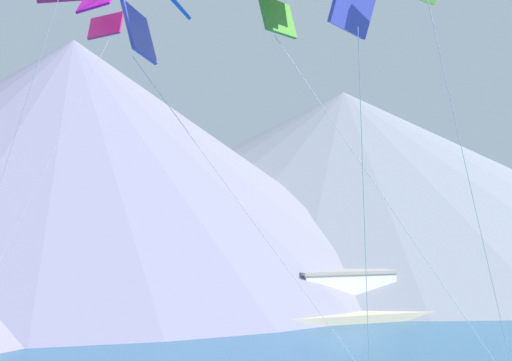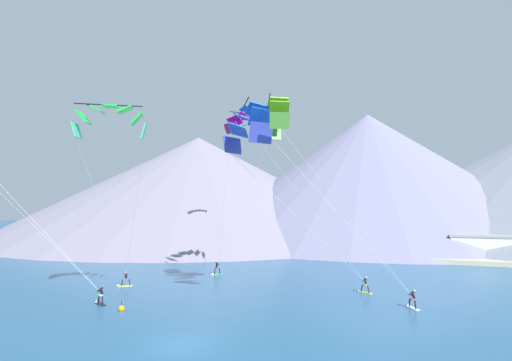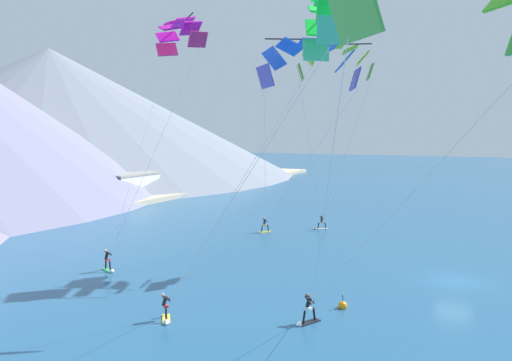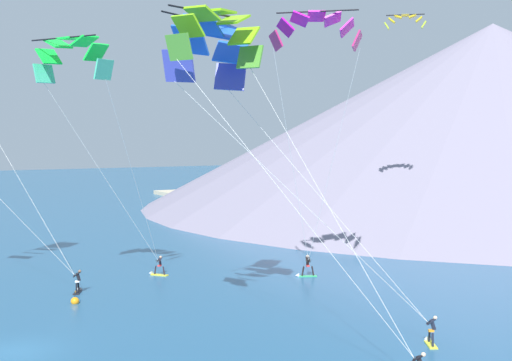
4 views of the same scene
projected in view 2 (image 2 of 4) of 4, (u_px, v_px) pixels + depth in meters
ground_plane at (180, 345)px, 25.51m from camera, size 400.00×400.00×0.00m
kitesurfer_near_lead at (411, 302)px, 34.82m from camera, size 1.32×1.66×1.66m
kitesurfer_near_trail at (216, 270)px, 51.32m from camera, size 1.08×1.75×1.81m
kitesurfer_mid_center at (100, 298)px, 36.11m from camera, size 1.74×1.12×1.75m
kitesurfer_far_left at (124, 282)px, 44.02m from camera, size 1.64×1.36×1.64m
kitesurfer_far_right at (363, 288)px, 40.88m from camera, size 1.70×1.24×1.69m
parafoil_kite_near_lead at (277, 115)px, 34.96m from camera, size 12.76×7.65×16.74m
parafoil_kite_near_trail at (249, 124)px, 47.80m from camera, size 7.83×6.25×18.49m
parafoil_kite_far_left at (111, 118)px, 36.24m from camera, size 7.15×10.05×16.81m
parafoil_kite_far_right at (249, 124)px, 37.06m from camera, size 13.05×11.95×16.77m
parafoil_kite_distant_high_outer at (235, 127)px, 64.96m from camera, size 3.16×3.29×1.27m
race_marker_buoy at (121, 309)px, 33.89m from camera, size 0.56×0.56×1.02m
shoreline_strip at (319, 253)px, 71.44m from camera, size 180.00×10.00×0.70m
shore_building_harbour_front at (481, 247)px, 65.98m from camera, size 10.06×6.62×4.08m
shore_building_promenade_mid at (177, 237)px, 83.75m from camera, size 8.64×5.76×4.26m
shore_building_quay_east at (213, 239)px, 80.84m from camera, size 9.79×6.99×3.90m
mountain_peak_central_summit at (198, 186)px, 117.44m from camera, size 110.64×110.64×28.93m
mountain_peak_east_shoulder at (368, 176)px, 108.79m from camera, size 96.54×96.54×33.87m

